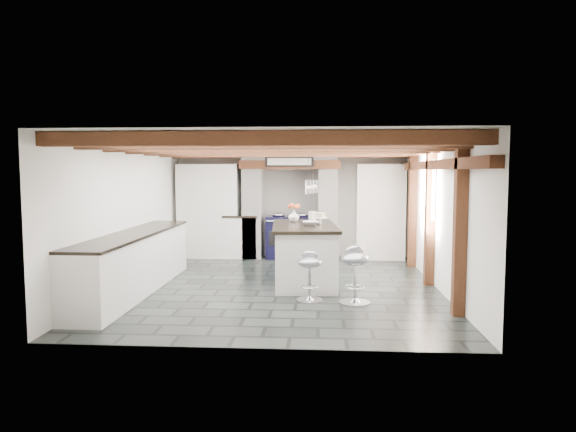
# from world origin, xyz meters

# --- Properties ---
(ground) EXTENTS (6.00, 6.00, 0.00)m
(ground) POSITION_xyz_m (0.00, 0.00, 0.00)
(ground) COLOR black
(ground) RESTS_ON ground
(room_shell) EXTENTS (6.00, 6.03, 6.00)m
(room_shell) POSITION_xyz_m (-0.61, 1.42, 1.07)
(room_shell) COLOR white
(room_shell) RESTS_ON ground
(range_cooker) EXTENTS (1.00, 0.63, 0.99)m
(range_cooker) POSITION_xyz_m (0.00, 2.68, 0.47)
(range_cooker) COLOR black
(range_cooker) RESTS_ON ground
(kitchen_island) EXTENTS (1.18, 2.04, 1.30)m
(kitchen_island) POSITION_xyz_m (0.38, 0.23, 0.50)
(kitchen_island) COLOR white
(kitchen_island) RESTS_ON ground
(bar_stool_near) EXTENTS (0.53, 0.53, 0.81)m
(bar_stool_near) POSITION_xyz_m (1.13, -1.09, 0.50)
(bar_stool_near) COLOR silver
(bar_stool_near) RESTS_ON ground
(bar_stool_far) EXTENTS (0.45, 0.45, 0.72)m
(bar_stool_far) POSITION_xyz_m (0.50, -0.99, 0.45)
(bar_stool_far) COLOR silver
(bar_stool_far) RESTS_ON ground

